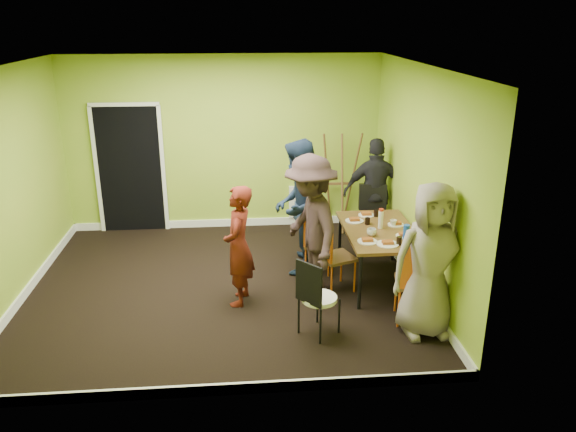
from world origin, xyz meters
name	(u,v)px	position (x,y,z in m)	size (l,w,h in m)	color
ground	(224,286)	(0.00, 0.00, 0.00)	(5.00, 5.00, 0.00)	black
room_walls	(219,214)	(-0.02, 0.04, 0.99)	(5.04, 4.54, 2.82)	#85AC2C
dining_table	(380,233)	(2.03, -0.05, 0.70)	(0.90, 1.50, 0.75)	black
chair_left_far	(312,237)	(1.20, 0.37, 0.50)	(0.42, 0.42, 0.89)	orange
chair_left_near	(332,252)	(1.37, -0.23, 0.54)	(0.51, 0.51, 0.96)	orange
chair_back_end	(373,204)	(2.20, 1.13, 0.70)	(0.45, 0.52, 0.98)	orange
chair_front_end	(416,278)	(2.18, -1.12, 0.58)	(0.49, 0.50, 1.03)	orange
chair_bentwood	(316,295)	(1.03, -1.27, 0.50)	(0.50, 0.50, 0.91)	black
easel	(341,181)	(1.87, 2.02, 0.80)	(0.65, 0.61, 1.61)	brown
plate_near_left	(354,221)	(1.76, 0.28, 0.76)	(0.25, 0.25, 0.01)	white
plate_near_right	(367,241)	(1.77, -0.44, 0.76)	(0.24, 0.24, 0.01)	white
plate_far_back	(366,215)	(1.96, 0.49, 0.76)	(0.22, 0.22, 0.01)	white
plate_far_front	(388,244)	(1.99, -0.55, 0.76)	(0.27, 0.27, 0.01)	white
plate_wall_back	(396,225)	(2.27, 0.09, 0.76)	(0.21, 0.21, 0.01)	white
plate_wall_front	(404,236)	(2.27, -0.31, 0.76)	(0.21, 0.21, 0.01)	white
thermos	(381,220)	(2.04, 0.00, 0.87)	(0.06, 0.06, 0.23)	white
blue_bottle	(406,232)	(2.26, -0.40, 0.84)	(0.08, 0.08, 0.19)	#1746AC
orange_bottle	(368,221)	(1.92, 0.18, 0.79)	(0.04, 0.04, 0.08)	orange
glass_mid	(367,221)	(1.90, 0.16, 0.80)	(0.07, 0.07, 0.09)	black
glass_back	(376,213)	(2.09, 0.44, 0.80)	(0.06, 0.06, 0.09)	black
glass_front	(399,241)	(2.13, -0.56, 0.80)	(0.07, 0.07, 0.10)	black
cup_a	(372,232)	(1.87, -0.25, 0.80)	(0.12, 0.12, 0.09)	white
cup_b	(393,223)	(2.23, 0.07, 0.79)	(0.09, 0.09, 0.08)	white
person_standing	(239,246)	(0.21, -0.43, 0.75)	(0.54, 0.36, 1.49)	#53160E
person_left_far	(298,207)	(1.01, 0.46, 0.92)	(0.89, 0.69, 1.83)	#162338
person_left_near	(311,227)	(1.09, -0.27, 0.90)	(1.17, 0.67, 1.81)	#2E1F1E
person_back_end	(376,193)	(2.28, 1.27, 0.83)	(0.97, 0.40, 1.66)	black
person_front_end	(430,261)	(2.26, -1.31, 0.87)	(0.85, 0.55, 1.74)	gray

